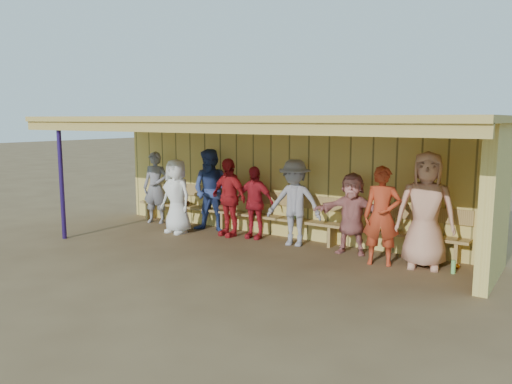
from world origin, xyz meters
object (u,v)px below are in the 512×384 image
player_d (254,202)px  player_e (294,203)px  player_extra (228,197)px  player_c (212,191)px  bench (276,212)px  player_g (382,216)px  player_f (352,214)px  player_b (176,196)px  player_a (156,187)px  player_h (426,210)px

player_d → player_e: bearing=-10.0°
player_extra → player_c: bearing=179.5°
bench → player_g: bearing=-15.7°
player_f → bench: bearing=159.2°
player_b → player_c: 0.76m
player_b → player_c: bearing=48.1°
player_b → player_f: (3.82, 0.49, -0.06)m
player_b → player_extra: size_ratio=0.98×
bench → player_f: bearing=-10.5°
player_b → player_extra: bearing=24.5°
player_e → player_extra: bearing=170.6°
player_e → player_f: bearing=-9.4°
player_e → player_g: (1.86, -0.33, -0.00)m
player_a → bench: bearing=-12.8°
player_d → player_b: bearing=-168.6°
player_a → player_extra: 2.24m
player_a → player_f: 4.96m
player_b → player_f: player_b is taller
player_g → player_extra: size_ratio=1.02×
player_d → player_h: size_ratio=0.77×
player_a → player_e: (3.79, -0.07, -0.00)m
player_d → player_extra: player_extra is taller
player_d → player_extra: (-0.56, -0.12, 0.07)m
player_c → player_g: (3.96, -0.40, -0.07)m
bench → player_b: bearing=-157.7°
player_extra → bench: (0.92, 0.43, -0.29)m
player_extra → bench: 1.05m
player_a → player_extra: (2.23, -0.12, -0.02)m
player_g → bench: size_ratio=0.22×
player_f → player_g: bearing=-38.3°
player_h → player_g: bearing=-174.9°
player_e → player_extra: (-1.55, -0.06, -0.02)m
player_c → player_h: bearing=-14.8°
player_d → player_f: size_ratio=1.00×
player_g → player_d: bearing=156.1°
player_d → player_g: bearing=-13.9°
player_a → player_e: bearing=-19.4°
player_a → player_e: size_ratio=1.00×
player_b → player_h: size_ratio=0.83×
player_b → player_e: bearing=14.4°
player_e → player_h: player_h is taller
player_c → player_g: size_ratio=1.08×
player_f → player_h: bearing=-16.2°
player_b → player_g: size_ratio=0.96×
player_h → player_extra: size_ratio=1.18×
player_a → player_d: (2.80, 0.00, -0.10)m
player_b → bench: player_b is taller
player_b → player_d: bearing=22.1°
player_a → player_h: player_h is taller
player_c → bench: (1.47, 0.31, -0.38)m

